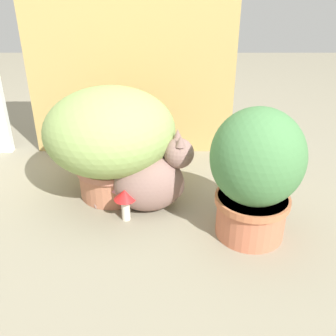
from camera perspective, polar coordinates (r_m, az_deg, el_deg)
The scene contains 7 objects.
ground_plane at distance 1.50m, azimuth -6.37°, elevation -5.62°, with size 6.00×6.00×0.00m, color gray.
cardboard_backdrop at distance 1.80m, azimuth -5.56°, elevation 15.42°, with size 0.95×0.03×0.88m, color tan.
grass_planter at distance 1.48m, azimuth -8.43°, elevation 4.65°, with size 0.50×0.50×0.43m.
leafy_planter at distance 1.25m, azimuth 13.06°, elevation -0.56°, with size 0.30×0.30×0.45m.
cat at distance 1.41m, azimuth -2.04°, elevation -1.82°, with size 0.39×0.21×0.32m.
mushroom_ornament_pink at distance 1.44m, azimuth -6.93°, elevation -2.92°, with size 0.08×0.08×0.12m.
mushroom_ornament_red at distance 1.37m, azimuth -6.26°, elevation -4.46°, with size 0.08×0.08×0.13m.
Camera 1 is at (0.17, -1.24, 0.82)m, focal length 40.99 mm.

